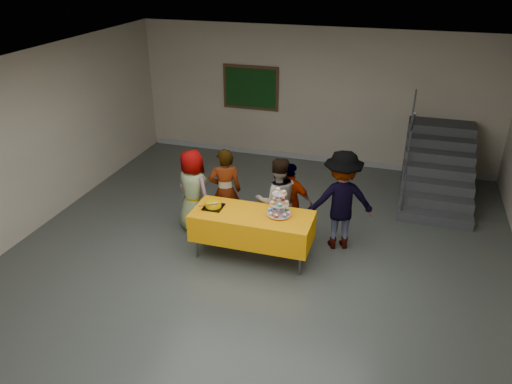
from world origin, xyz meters
TOP-DOWN VIEW (x-y plane):
  - room_shell at (0.00, 0.02)m, footprint 10.00×10.04m
  - bake_table at (-0.11, 0.76)m, footprint 1.88×0.78m
  - cupcake_stand at (0.30, 0.83)m, footprint 0.38×0.38m
  - bear_cake at (-0.76, 0.78)m, footprint 0.32×0.36m
  - schoolchild_a at (-1.34, 1.31)m, footprint 0.84×0.71m
  - schoolchild_b at (-0.79, 1.40)m, footprint 0.66×0.56m
  - schoolchild_c at (0.13, 1.37)m, footprint 0.89×0.81m
  - schoolchild_d at (0.31, 1.52)m, footprint 0.83×0.45m
  - schoolchild_e at (1.15, 1.48)m, footprint 1.22×0.93m
  - staircase at (2.70, 4.13)m, footprint 1.30×2.40m
  - noticeboard at (-1.47, 4.96)m, footprint 1.30×0.05m

SIDE VIEW (x-z plane):
  - staircase at x=2.70m, z-range -0.53..1.51m
  - bake_table at x=-0.11m, z-range 0.17..0.94m
  - schoolchild_d at x=0.31m, z-range 0.00..1.34m
  - schoolchild_a at x=-1.34m, z-range 0.00..1.47m
  - schoolchild_c at x=0.13m, z-range 0.00..1.48m
  - schoolchild_b at x=-0.79m, z-range 0.00..1.52m
  - bear_cake at x=-0.76m, z-range 0.77..0.89m
  - schoolchild_e at x=1.15m, z-range 0.00..1.67m
  - cupcake_stand at x=0.30m, z-range 0.71..1.15m
  - noticeboard at x=-1.47m, z-range 1.10..2.10m
  - room_shell at x=0.00m, z-range 0.62..3.64m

